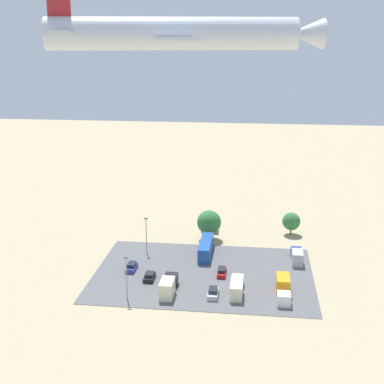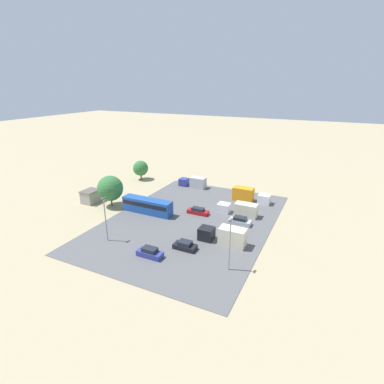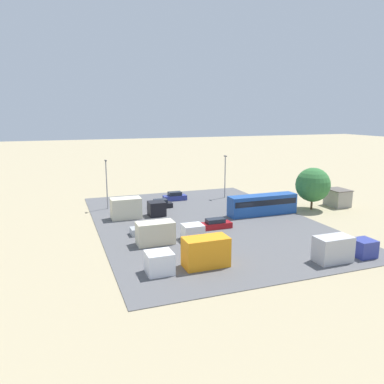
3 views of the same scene
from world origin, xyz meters
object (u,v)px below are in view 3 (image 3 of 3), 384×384
at_px(bus, 262,204).
at_px(parked_car_2, 160,204).
at_px(parked_truck_2, 135,208).
at_px(shed_building, 338,198).
at_px(parked_car_0, 147,229).
at_px(parked_car_3, 215,224).
at_px(parked_truck_0, 166,233).
at_px(parked_truck_1, 342,249).
at_px(parked_truck_3, 193,255).
at_px(parked_car_1, 175,197).

xyz_separation_m(bus, parked_car_2, (10.10, 14.46, -1.14)).
relative_size(parked_car_2, parked_truck_2, 0.47).
bearing_deg(shed_building, parked_truck_2, 82.55).
relative_size(bus, parked_car_0, 2.60).
height_order(parked_car_0, parked_car_3, parked_car_0).
relative_size(parked_truck_0, parked_truck_1, 1.15).
relative_size(bus, parked_truck_3, 1.29).
distance_m(bus, parked_car_0, 20.42).
xyz_separation_m(parked_car_1, parked_truck_0, (-22.52, 8.28, 0.62)).
bearing_deg(parked_truck_3, parked_truck_2, 4.59).
bearing_deg(parked_car_0, shed_building, -83.70).
relative_size(parked_car_3, parked_truck_2, 0.55).
relative_size(parked_car_1, parked_truck_2, 0.51).
bearing_deg(shed_building, parked_car_0, 96.30).
xyz_separation_m(bus, parked_car_1, (14.77, 10.34, -1.08)).
relative_size(parked_car_2, parked_truck_1, 0.53).
bearing_deg(parked_truck_3, parked_car_0, 8.13).
height_order(parked_truck_2, parked_truck_3, parked_truck_2).
bearing_deg(parked_truck_2, parked_car_0, -0.88).
xyz_separation_m(parked_car_1, parked_truck_2, (-9.46, 9.64, 0.82)).
relative_size(bus, parked_truck_1, 1.53).
relative_size(parked_car_2, parked_truck_3, 0.45).
distance_m(parked_car_1, parked_car_2, 6.23).
height_order(parked_car_0, parked_truck_0, parked_truck_0).
relative_size(shed_building, parked_car_0, 0.93).
distance_m(parked_car_0, parked_truck_2, 8.69).
bearing_deg(shed_building, bus, 92.29).
bearing_deg(parked_car_2, parked_truck_1, 22.79).
distance_m(parked_car_1, parked_truck_1, 36.05).
height_order(parked_car_2, parked_truck_2, parked_truck_2).
xyz_separation_m(parked_car_1, parked_truck_3, (-31.33, 7.88, 0.80)).
bearing_deg(parked_car_3, parked_truck_3, -33.02).
bearing_deg(parked_truck_2, parked_truck_1, 35.56).
height_order(bus, parked_car_0, bus).
height_order(parked_car_0, parked_truck_1, parked_truck_1).
relative_size(parked_car_3, parked_truck_1, 0.62).
height_order(parked_car_0, parked_truck_3, parked_truck_3).
xyz_separation_m(parked_car_2, parked_truck_3, (-26.66, 3.76, 0.87)).
height_order(parked_car_3, parked_truck_2, parked_truck_2).
bearing_deg(parked_car_3, parked_car_0, -95.70).
relative_size(parked_car_0, parked_car_3, 0.94).
relative_size(bus, parked_car_3, 2.46).
xyz_separation_m(shed_building, parked_truck_0, (-8.38, 34.45, -0.16)).
distance_m(parked_truck_1, parked_truck_2, 31.39).
bearing_deg(parked_car_3, parked_car_2, -163.79).
height_order(shed_building, parked_car_1, shed_building).
bearing_deg(bus, parked_car_1, 35.00).
distance_m(shed_building, parked_car_2, 31.74).
bearing_deg(parked_car_2, parked_truck_3, -8.04).
bearing_deg(parked_car_1, parked_car_3, -179.79).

